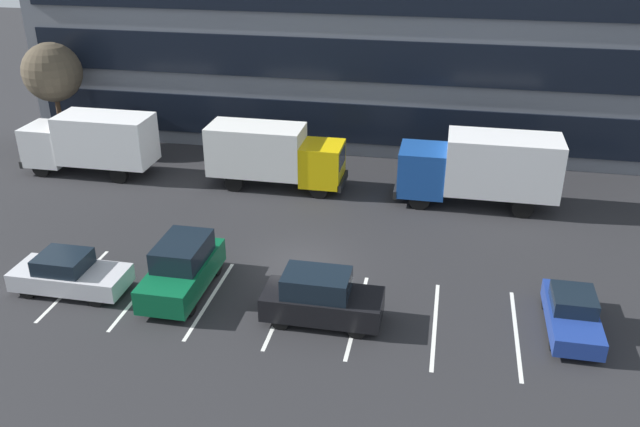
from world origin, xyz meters
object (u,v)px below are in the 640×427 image
Objects in this scene: box_truck_white at (91,141)px; box_truck_blue at (481,167)px; box_truck_yellow at (273,154)px; sedan_silver at (69,274)px; bare_tree at (52,73)px; suv_forest at (182,268)px; suv_black at (321,298)px; sedan_navy at (572,314)px.

box_truck_blue is (20.45, -0.12, 0.13)m from box_truck_white.
box_truck_yellow is 0.98× the size of box_truck_white.
bare_tree is at bearing 121.07° from sedan_silver.
box_truck_blue reaches higher than suv_forest.
box_truck_blue reaches higher than suv_black.
suv_forest is (-11.20, -10.27, -1.01)m from box_truck_blue.
box_truck_white is 5.70m from bare_tree.
box_truck_yellow is 10.06m from box_truck_white.
suv_black is at bearing -38.24° from bare_tree.
sedan_silver is at bearing -144.22° from box_truck_blue.
sedan_silver is 18.50m from sedan_navy.
box_truck_white is 25.62m from sedan_navy.
box_truck_blue reaches higher than sedan_silver.
box_truck_white is 1.69× the size of suv_black.
sedan_silver is (-15.45, -11.14, -1.27)m from box_truck_blue.
box_truck_white is 0.93× the size of box_truck_blue.
sedan_navy is at bearing -73.32° from box_truck_blue.
suv_black is 1.08× the size of sedan_navy.
suv_black is 8.75m from sedan_navy.
bare_tree is (-24.22, 3.42, 2.59)m from box_truck_blue.
box_truck_blue is at bearing 35.78° from sedan_silver.
sedan_silver is at bearing -58.93° from bare_tree.
box_truck_blue reaches higher than box_truck_yellow.
box_truck_blue is 24.59m from bare_tree.
box_truck_blue is 1.77× the size of sedan_silver.
suv_forest is (-0.81, -10.50, -0.84)m from box_truck_yellow.
suv_forest is at bearing -179.26° from sedan_navy.
sedan_navy is 0.62× the size of bare_tree.
box_truck_white is at bearing 113.96° from sedan_silver.
box_truck_white is at bearing 142.56° from suv_black.
suv_black is at bearing -37.44° from box_truck_white.
box_truck_yellow is 0.91× the size of box_truck_blue.
box_truck_white reaches higher than suv_forest.
sedan_navy is (13.41, -10.32, -1.17)m from box_truck_yellow.
box_truck_yellow is 1.12× the size of bare_tree.
box_truck_white is at bearing 179.67° from box_truck_blue.
sedan_silver is 0.96× the size of suv_forest.
box_truck_blue is 12.60m from suv_black.
sedan_silver is 4.34m from suv_forest.
bare_tree is (-3.77, 3.30, 2.73)m from box_truck_white.
box_truck_yellow is at bearing 112.49° from suv_black.
sedan_navy is at bearing 0.74° from suv_forest.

